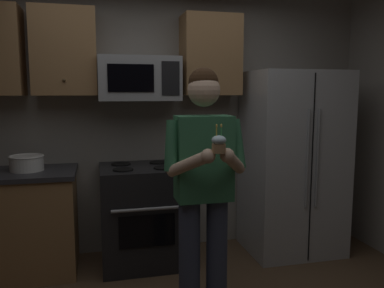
{
  "coord_description": "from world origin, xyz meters",
  "views": [
    {
      "loc": [
        -0.53,
        -2.19,
        1.59
      ],
      "look_at": [
        0.08,
        0.35,
        1.25
      ],
      "focal_mm": 36.63,
      "sensor_mm": 36.0,
      "label": 1
    }
  ],
  "objects_px": {
    "cupcake": "(219,144)",
    "oven_range": "(143,215)",
    "bowl_large_white": "(27,163)",
    "microwave": "(139,79)",
    "person": "(204,181)",
    "refrigerator": "(292,163)"
  },
  "relations": [
    {
      "from": "refrigerator",
      "to": "bowl_large_white",
      "type": "height_order",
      "value": "refrigerator"
    },
    {
      "from": "microwave",
      "to": "bowl_large_white",
      "type": "distance_m",
      "value": 1.23
    },
    {
      "from": "person",
      "to": "cupcake",
      "type": "height_order",
      "value": "person"
    },
    {
      "from": "oven_range",
      "to": "bowl_large_white",
      "type": "height_order",
      "value": "bowl_large_white"
    },
    {
      "from": "refrigerator",
      "to": "cupcake",
      "type": "relative_size",
      "value": 10.35
    },
    {
      "from": "refrigerator",
      "to": "person",
      "type": "relative_size",
      "value": 1.02
    },
    {
      "from": "refrigerator",
      "to": "oven_range",
      "type": "bearing_deg",
      "value": 178.5
    },
    {
      "from": "microwave",
      "to": "refrigerator",
      "type": "height_order",
      "value": "microwave"
    },
    {
      "from": "oven_range",
      "to": "person",
      "type": "bearing_deg",
      "value": -72.88
    },
    {
      "from": "oven_range",
      "to": "bowl_large_white",
      "type": "distance_m",
      "value": 1.13
    },
    {
      "from": "microwave",
      "to": "cupcake",
      "type": "height_order",
      "value": "microwave"
    },
    {
      "from": "refrigerator",
      "to": "person",
      "type": "xyz_separation_m",
      "value": [
        -1.19,
        -0.98,
        0.1
      ]
    },
    {
      "from": "microwave",
      "to": "person",
      "type": "relative_size",
      "value": 0.42
    },
    {
      "from": "microwave",
      "to": "person",
      "type": "height_order",
      "value": "microwave"
    },
    {
      "from": "bowl_large_white",
      "to": "cupcake",
      "type": "relative_size",
      "value": 1.67
    },
    {
      "from": "bowl_large_white",
      "to": "cupcake",
      "type": "height_order",
      "value": "cupcake"
    },
    {
      "from": "refrigerator",
      "to": "bowl_large_white",
      "type": "bearing_deg",
      "value": 178.08
    },
    {
      "from": "bowl_large_white",
      "to": "refrigerator",
      "type": "bearing_deg",
      "value": -1.92
    },
    {
      "from": "cupcake",
      "to": "oven_range",
      "type": "bearing_deg",
      "value": 103.1
    },
    {
      "from": "bowl_large_white",
      "to": "microwave",
      "type": "bearing_deg",
      "value": 4.32
    },
    {
      "from": "refrigerator",
      "to": "cupcake",
      "type": "height_order",
      "value": "refrigerator"
    },
    {
      "from": "person",
      "to": "cupcake",
      "type": "distance_m",
      "value": 0.44
    }
  ]
}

